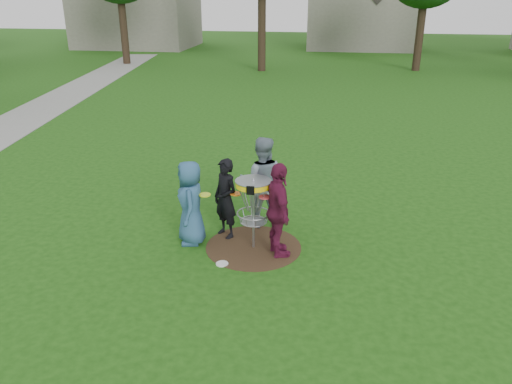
# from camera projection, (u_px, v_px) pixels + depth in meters

# --- Properties ---
(ground) EXTENTS (100.00, 100.00, 0.00)m
(ground) POSITION_uv_depth(u_px,v_px,m) (254.00, 247.00, 9.39)
(ground) COLOR #19470F
(ground) RESTS_ON ground
(dirt_patch) EXTENTS (1.80, 1.80, 0.01)m
(dirt_patch) POSITION_uv_depth(u_px,v_px,m) (254.00, 247.00, 9.39)
(dirt_patch) COLOR #47331E
(dirt_patch) RESTS_ON ground
(concrete_path) EXTENTS (7.75, 39.92, 0.02)m
(concrete_path) POSITION_uv_depth(u_px,v_px,m) (18.00, 122.00, 18.14)
(concrete_path) COLOR #9E9E99
(concrete_path) RESTS_ON ground
(player_blue) EXTENTS (0.71, 0.90, 1.62)m
(player_blue) POSITION_uv_depth(u_px,v_px,m) (191.00, 203.00, 9.29)
(player_blue) COLOR #2D567C
(player_blue) RESTS_ON ground
(player_black) EXTENTS (0.68, 0.66, 1.58)m
(player_black) POSITION_uv_depth(u_px,v_px,m) (225.00, 199.00, 9.53)
(player_black) COLOR black
(player_black) RESTS_ON ground
(player_grey) EXTENTS (0.98, 0.80, 1.86)m
(player_grey) POSITION_uv_depth(u_px,v_px,m) (262.00, 182.00, 9.96)
(player_grey) COLOR gray
(player_grey) RESTS_ON ground
(player_maroon) EXTENTS (0.79, 1.12, 1.76)m
(player_maroon) POSITION_uv_depth(u_px,v_px,m) (278.00, 211.00, 8.80)
(player_maroon) COLOR maroon
(player_maroon) RESTS_ON ground
(disc_on_grass) EXTENTS (0.22, 0.22, 0.02)m
(disc_on_grass) POSITION_uv_depth(u_px,v_px,m) (222.00, 264.00, 8.80)
(disc_on_grass) COLOR white
(disc_on_grass) RESTS_ON ground
(disc_golf_basket) EXTENTS (0.66, 0.67, 1.38)m
(disc_golf_basket) POSITION_uv_depth(u_px,v_px,m) (253.00, 197.00, 9.00)
(disc_golf_basket) COLOR #9EA0A5
(disc_golf_basket) RESTS_ON ground
(held_discs) EXTENTS (1.35, 1.05, 0.19)m
(held_discs) POSITION_uv_depth(u_px,v_px,m) (241.00, 190.00, 9.24)
(held_discs) COLOR #D1ED1A
(held_discs) RESTS_ON ground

